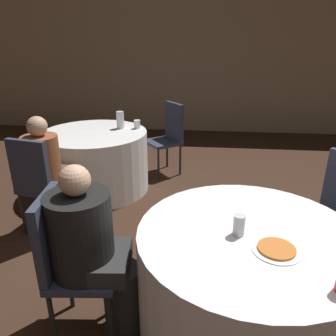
% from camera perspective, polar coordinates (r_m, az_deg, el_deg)
% --- Properties ---
extents(wall_back, '(16.00, 0.06, 2.80)m').
position_cam_1_polar(wall_back, '(6.48, 9.89, 18.42)').
color(wall_back, gray).
rests_on(wall_back, ground_plane).
extents(table_near, '(1.30, 1.30, 0.72)m').
position_cam_1_polar(table_near, '(2.17, 13.21, -18.93)').
color(table_near, silver).
rests_on(table_near, ground_plane).
extents(table_far, '(1.24, 1.24, 0.72)m').
position_cam_1_polar(table_far, '(4.05, -12.42, 1.19)').
color(table_far, white).
rests_on(table_far, ground_plane).
extents(chair_near_west, '(0.44, 0.44, 0.95)m').
position_cam_1_polar(chair_near_west, '(2.09, -17.20, -14.13)').
color(chair_near_west, '#2D3347').
rests_on(chair_near_west, ground_plane).
extents(chair_far_northeast, '(0.56, 0.56, 0.95)m').
position_cam_1_polar(chair_far_northeast, '(4.41, 0.18, 6.22)').
color(chair_far_northeast, '#2D3347').
rests_on(chair_far_northeast, ground_plane).
extents(chair_far_south, '(0.47, 0.47, 0.95)m').
position_cam_1_polar(chair_far_south, '(3.19, -21.76, -1.71)').
color(chair_far_south, '#2D3347').
rests_on(chair_far_south, ground_plane).
extents(person_black_shirt, '(0.52, 0.39, 1.13)m').
position_cam_1_polar(person_black_shirt, '(2.03, -12.79, -13.91)').
color(person_black_shirt, '#282828').
rests_on(person_black_shirt, ground_plane).
extents(person_floral_shirt, '(0.37, 0.50, 1.12)m').
position_cam_1_polar(person_floral_shirt, '(3.32, -19.93, -0.62)').
color(person_floral_shirt, '#4C4238').
rests_on(person_floral_shirt, ground_plane).
extents(pizza_plate_near, '(0.26, 0.26, 0.02)m').
position_cam_1_polar(pizza_plate_near, '(1.85, 18.37, -13.27)').
color(pizza_plate_near, white).
rests_on(pizza_plate_near, table_near).
extents(soda_can_silver, '(0.07, 0.07, 0.12)m').
position_cam_1_polar(soda_can_silver, '(1.89, 12.26, -9.69)').
color(soda_can_silver, silver).
rests_on(soda_can_silver, table_near).
extents(bottle_far, '(0.09, 0.09, 0.21)m').
position_cam_1_polar(bottle_far, '(4.03, -8.31, 8.28)').
color(bottle_far, silver).
rests_on(bottle_far, table_far).
extents(cup_far, '(0.08, 0.08, 0.10)m').
position_cam_1_polar(cup_far, '(4.02, -5.40, 7.60)').
color(cup_far, white).
rests_on(cup_far, table_far).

